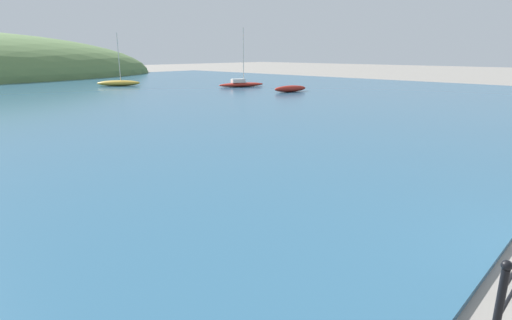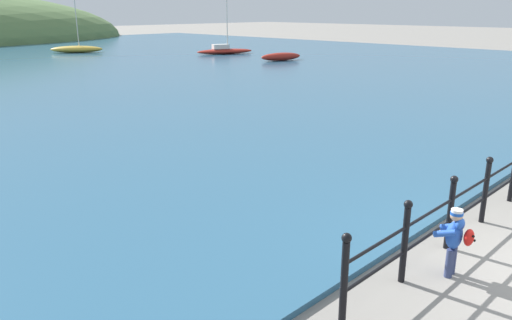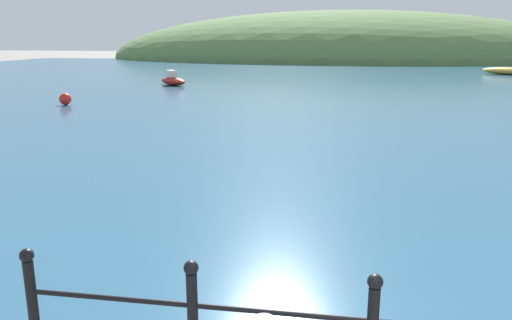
% 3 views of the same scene
% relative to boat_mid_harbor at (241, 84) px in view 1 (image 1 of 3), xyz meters
% --- Properties ---
extents(water, '(80.00, 60.00, 0.10)m').
position_rel_boat_mid_harbor_xyz_m(water, '(-20.23, 2.59, -0.33)').
color(water, '#2D5B7A').
rests_on(water, ground).
extents(boat_mid_harbor, '(4.82, 2.82, 5.60)m').
position_rel_boat_mid_harbor_xyz_m(boat_mid_harbor, '(0.00, 0.00, 0.00)').
color(boat_mid_harbor, maroon).
rests_on(boat_mid_harbor, water).
extents(boat_red_dinghy, '(4.06, 3.49, 5.17)m').
position_rel_boat_mid_harbor_xyz_m(boat_red_dinghy, '(-7.84, 9.69, 0.02)').
color(boat_red_dinghy, gold).
rests_on(boat_red_dinghy, water).
extents(boat_nearest_quay, '(3.34, 1.64, 0.55)m').
position_rel_boat_mid_harbor_xyz_m(boat_nearest_quay, '(-0.80, -6.87, -0.00)').
color(boat_nearest_quay, maroon).
rests_on(boat_nearest_quay, water).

